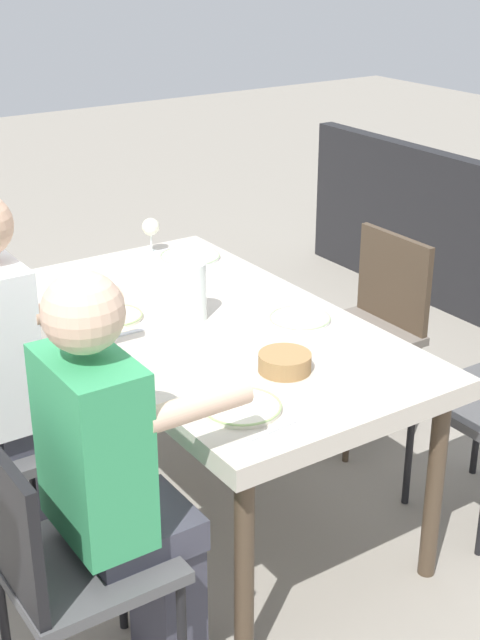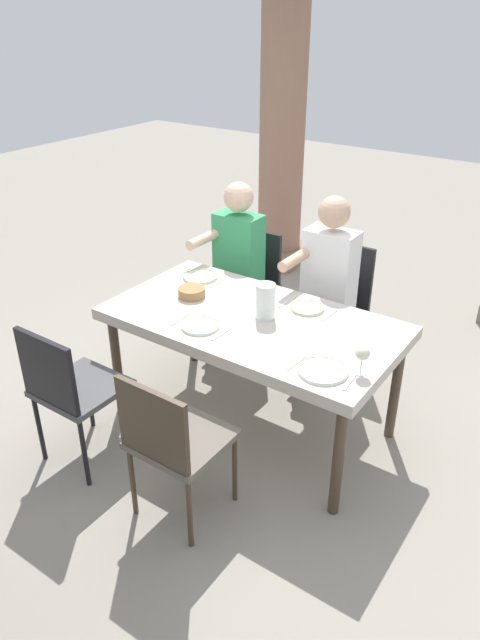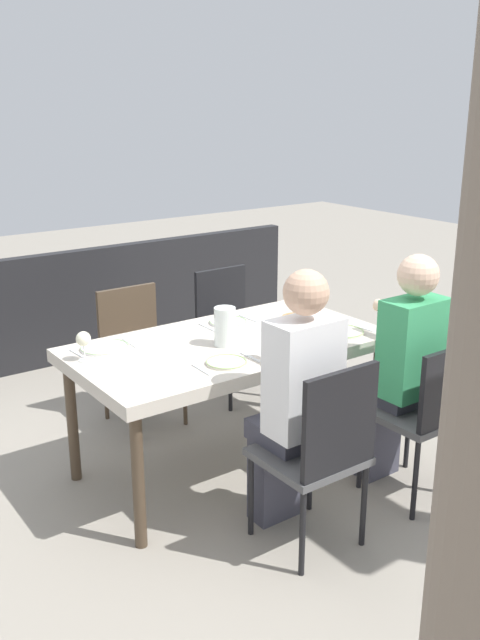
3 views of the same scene
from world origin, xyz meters
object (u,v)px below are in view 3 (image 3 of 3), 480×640
at_px(dining_table, 229,352).
at_px(plate_1, 228,322).
at_px(plate_3, 105,347).
at_px(bread_basket, 296,321).
at_px(diner_man_white, 295,396).
at_px(plate_0, 343,332).
at_px(chair_west_south, 230,322).
at_px(plate_2, 226,362).
at_px(diner_woman_green, 402,364).
at_px(wine_glass_3, 83,340).
at_px(chair_west_north, 427,408).
at_px(water_pitcher, 225,329).
at_px(chair_mid_south, 137,345).
at_px(chair_mid_north, 321,447).

distance_m(dining_table, plate_1, 0.33).
bearing_deg(plate_3, dining_table, 155.33).
bearing_deg(bread_basket, plate_3, -15.32).
xyz_separation_m(diner_man_white, plate_0, (-0.72, -0.43, 0.06)).
distance_m(dining_table, chair_west_south, 1.10).
bearing_deg(plate_2, plate_1, -125.62).
xyz_separation_m(chair_west_south, plate_2, (0.84, 1.16, 0.25)).
distance_m(chair_west_south, bread_basket, 0.95).
height_order(plate_2, bread_basket, bread_basket).
relative_size(diner_woman_green, wine_glass_3, 8.40).
distance_m(chair_west_north, plate_0, 0.66).
xyz_separation_m(chair_west_south, water_pitcher, (0.69, 0.93, 0.33)).
distance_m(chair_west_north, plate_2, 1.06).
bearing_deg(plate_1, plate_2, 54.38).
xyz_separation_m(plate_2, water_pitcher, (-0.15, -0.23, 0.09)).
xyz_separation_m(diner_man_white, wine_glass_3, (0.66, -0.88, 0.17)).
distance_m(diner_man_white, plate_0, 0.84).
bearing_deg(plate_0, plate_1, -51.66).
distance_m(water_pitcher, bread_basket, 0.53).
relative_size(chair_west_north, chair_west_south, 0.98).
bearing_deg(diner_woman_green, water_pitcher, -43.18).
xyz_separation_m(chair_west_south, bread_basket, (0.16, 0.90, 0.27)).
bearing_deg(plate_0, diner_man_white, 30.68).
relative_size(chair_mid_south, plate_3, 3.41).
relative_size(diner_man_white, plate_1, 6.00).
relative_size(chair_west_south, chair_mid_south, 1.03).
relative_size(diner_woman_green, bread_basket, 7.69).
bearing_deg(plate_2, water_pitcher, -123.18).
relative_size(chair_west_south, wine_glass_3, 5.78).
xyz_separation_m(diner_woman_green, wine_glass_3, (1.40, -0.87, 0.18)).
distance_m(plate_1, plate_3, 0.79).
bearing_deg(chair_west_north, diner_man_white, -14.16).
relative_size(chair_mid_south, diner_woman_green, 0.67).
xyz_separation_m(chair_mid_south, wine_glass_3, (0.66, 0.70, 0.36)).
bearing_deg(chair_west_north, plate_2, -35.68).
bearing_deg(water_pitcher, bread_basket, -176.70).
height_order(chair_west_north, diner_woman_green, diner_woman_green).
height_order(chair_mid_south, bread_basket, chair_mid_south).
bearing_deg(diner_woman_green, diner_man_white, 0.19).
xyz_separation_m(diner_woman_green, plate_1, (0.45, -0.96, 0.07)).
bearing_deg(diner_woman_green, plate_0, -86.57).
distance_m(diner_man_white, wine_glass_3, 1.11).
height_order(plate_0, plate_3, same).
bearing_deg(bread_basket, diner_man_white, 49.43).
xyz_separation_m(plate_1, water_pitcher, (0.24, 0.31, 0.09)).
relative_size(chair_west_north, water_pitcher, 4.16).
xyz_separation_m(diner_woman_green, diner_man_white, (0.74, 0.00, 0.01)).
xyz_separation_m(dining_table, chair_mid_north, (0.11, 0.89, -0.17)).
height_order(chair_mid_north, diner_man_white, diner_man_white).
bearing_deg(bread_basket, chair_mid_north, 56.21).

